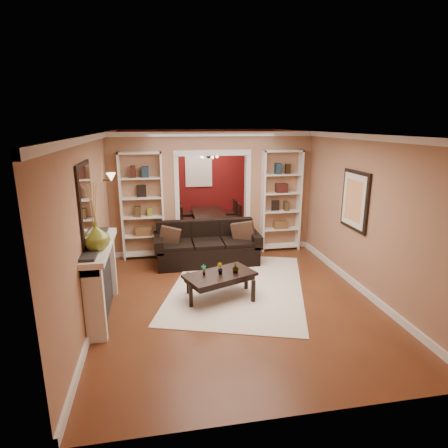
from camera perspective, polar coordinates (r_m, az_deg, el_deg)
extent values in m
plane|color=brown|center=(7.64, -0.31, -6.96)|extent=(8.00, 8.00, 0.00)
plane|color=white|center=(7.08, -0.35, 13.72)|extent=(8.00, 8.00, 0.00)
plane|color=#A77758|center=(11.15, -3.91, 7.24)|extent=(8.00, 0.00, 8.00)
plane|color=#A77758|center=(3.56, 11.05, -10.52)|extent=(8.00, 0.00, 8.00)
plane|color=#A77758|center=(7.22, -18.23, 2.17)|extent=(0.00, 8.00, 8.00)
plane|color=#A77758|center=(7.94, 15.91, 3.48)|extent=(0.00, 8.00, 8.00)
cube|color=#A77758|center=(8.41, -1.75, 4.68)|extent=(4.50, 0.15, 2.70)
cube|color=maroon|center=(11.12, -3.89, 7.06)|extent=(4.44, 0.04, 2.64)
cube|color=#8CA5CC|center=(11.05, -3.88, 8.22)|extent=(0.78, 0.03, 0.98)
cube|color=white|center=(6.91, 2.07, -9.40)|extent=(3.17, 3.77, 0.01)
cube|color=black|center=(7.88, -2.57, -2.97)|extent=(2.19, 0.94, 0.86)
cube|color=#503422|center=(7.74, -8.26, -1.95)|extent=(0.42, 0.20, 0.41)
cube|color=#503422|center=(7.93, 2.99, -1.16)|extent=(0.48, 0.33, 0.47)
cube|color=black|center=(6.40, -0.63, -9.39)|extent=(1.30, 1.01, 0.44)
imported|color=#336626|center=(6.24, -3.08, -7.00)|extent=(0.11, 0.09, 0.18)
imported|color=#336626|center=(6.28, -0.64, -6.79)|extent=(0.13, 0.13, 0.19)
imported|color=#336626|center=(6.32, 1.78, -6.58)|extent=(0.15, 0.15, 0.20)
cube|color=white|center=(8.20, -12.34, 2.64)|extent=(0.90, 0.30, 2.30)
cube|color=white|center=(8.65, 8.67, 3.45)|extent=(0.90, 0.30, 2.30)
cube|color=white|center=(6.00, -17.95, -8.13)|extent=(0.32, 1.70, 1.16)
imported|color=olive|center=(5.48, -18.98, -1.77)|extent=(0.51, 0.51, 0.40)
cube|color=silver|center=(5.67, -20.35, 3.26)|extent=(0.03, 0.95, 1.10)
cube|color=#FFE0A5|center=(7.66, -17.25, 6.62)|extent=(0.18, 0.18, 0.22)
cube|color=black|center=(7.02, 19.27, 3.40)|extent=(0.04, 0.85, 1.05)
imported|color=black|center=(10.22, -2.24, 0.34)|extent=(1.52, 0.85, 0.53)
cube|color=black|center=(9.84, -5.18, 0.59)|extent=(0.52, 0.52, 0.83)
cube|color=black|center=(9.99, 1.12, 0.85)|extent=(0.49, 0.49, 0.82)
cube|color=black|center=(10.41, -5.48, 1.54)|extent=(0.50, 0.50, 0.88)
cube|color=black|center=(10.56, 0.48, 1.65)|extent=(0.42, 0.42, 0.82)
cube|color=#342717|center=(9.79, -3.11, 10.10)|extent=(0.50, 0.50, 0.30)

